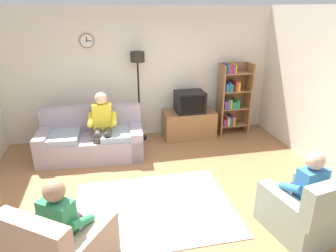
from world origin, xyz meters
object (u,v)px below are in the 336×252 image
person_on_couch (103,122)px  tv (190,102)px  tv_stand (189,124)px  bookshelf (232,98)px  floor_lamp (138,72)px  couch (92,140)px  armchair_near_window (63,249)px  armchair_near_bookshelf (305,212)px  person_in_left_armchair (65,220)px  person_in_right_armchair (304,187)px

person_on_couch → tv: bearing=18.0°
tv_stand → bookshelf: bookshelf is taller
tv_stand → floor_lamp: (-1.06, 0.10, 1.16)m
couch → tv_stand: couch is taller
couch → tv_stand: (2.05, 0.50, -0.02)m
floor_lamp → person_on_couch: 1.28m
couch → armchair_near_window: 2.74m
bookshelf → armchair_near_bookshelf: 3.34m
person_on_couch → person_in_left_armchair: size_ratio=1.11×
couch → person_in_left_armchair: person_in_left_armchair is taller
couch → armchair_near_window: same height
armchair_near_bookshelf → person_on_couch: 3.57m
floor_lamp → armchair_near_window: (-1.22, -3.34, -1.16)m
armchair_near_bookshelf → person_in_right_armchair: (-0.02, 0.09, 0.32)m
tv_stand → tv: size_ratio=1.83×
person_in_left_armchair → tv_stand: bearing=54.9°
bookshelf → person_in_left_armchair: bearing=-134.8°
tv → person_in_right_armchair: person_in_right_armchair is taller
floor_lamp → person_in_left_armchair: size_ratio=1.65×
person_on_couch → armchair_near_window: bearing=-100.0°
tv → person_in_left_armchair: 3.86m
armchair_near_window → tv_stand: bearing=54.9°
couch → armchair_near_bookshelf: (2.64, -2.71, -0.02)m
armchair_near_bookshelf → person_on_couch: bearing=132.8°
person_in_left_armchair → person_in_right_armchair: same height
tv_stand → floor_lamp: floor_lamp is taller
person_on_couch → floor_lamp: bearing=43.2°
armchair_near_window → floor_lamp: bearing=69.9°
couch → person_in_left_armchair: bearing=-93.8°
tv_stand → armchair_near_window: bearing=-125.1°
tv → armchair_near_bookshelf: tv is taller
tv → armchair_near_bookshelf: 3.29m
tv → person_in_left_armchair: (-2.23, -3.14, -0.19)m
armchair_near_window → armchair_near_bookshelf: (2.87, 0.02, 0.00)m
person_in_left_armchair → floor_lamp: bearing=70.3°
couch → tv: tv is taller
tv_stand → armchair_near_bookshelf: 3.27m
tv → armchair_near_window: (-2.28, -3.21, -0.51)m
tv_stand → floor_lamp: size_ratio=0.59×
floor_lamp → person_in_right_armchair: bearing=-63.1°
tv → person_in_right_armchair: bearing=-79.4°
tv_stand → person_in_left_armchair: (-2.23, -3.17, 0.31)m
tv → armchair_near_bookshelf: (0.60, -3.19, -0.51)m
armchair_near_window → person_in_right_armchair: person_in_right_armchair is taller
bookshelf → armchair_near_window: size_ratio=1.32×
tv_stand → person_in_left_armchair: person_in_left_armchair is taller
floor_lamp → armchair_near_window: bearing=-110.1°
bookshelf → armchair_near_bookshelf: (-0.39, -3.28, -0.51)m
armchair_near_window → armchair_near_bookshelf: size_ratio=1.17×
person_on_couch → person_in_right_armchair: size_ratio=1.11×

